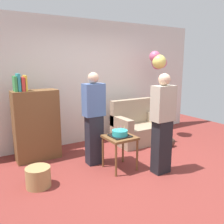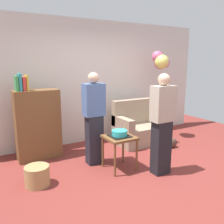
{
  "view_description": "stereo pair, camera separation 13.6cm",
  "coord_description": "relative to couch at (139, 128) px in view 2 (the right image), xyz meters",
  "views": [
    {
      "loc": [
        -2.39,
        -2.84,
        1.81
      ],
      "look_at": [
        -0.25,
        0.61,
        0.95
      ],
      "focal_mm": 38.51,
      "sensor_mm": 36.0,
      "label": 1
    },
    {
      "loc": [
        -2.27,
        -2.91,
        1.81
      ],
      "look_at": [
        -0.25,
        0.61,
        0.95
      ],
      "focal_mm": 38.51,
      "sensor_mm": 36.0,
      "label": 2
    }
  ],
  "objects": [
    {
      "name": "ground_plane",
      "position": [
        -0.86,
        -1.32,
        -0.34
      ],
      "size": [
        8.0,
        8.0,
        0.0
      ],
      "primitive_type": "plane",
      "color": "maroon"
    },
    {
      "name": "person_holding_cake",
      "position": [
        -0.61,
        -1.43,
        0.49
      ],
      "size": [
        0.36,
        0.22,
        1.63
      ],
      "rotation": [
        0.0,
        0.0,
        2.65
      ],
      "color": "black",
      "rests_on": "ground_plane"
    },
    {
      "name": "side_table",
      "position": [
        -1.11,
        -0.96,
        0.15
      ],
      "size": [
        0.48,
        0.48,
        0.58
      ],
      "color": "brown",
      "rests_on": "ground_plane"
    },
    {
      "name": "person_blowing_candles",
      "position": [
        -1.37,
        -0.53,
        0.49
      ],
      "size": [
        0.36,
        0.22,
        1.63
      ],
      "rotation": [
        0.0,
        0.0,
        -0.16
      ],
      "color": "#23232D",
      "rests_on": "ground_plane"
    },
    {
      "name": "wall_back",
      "position": [
        -0.86,
        0.73,
        1.01
      ],
      "size": [
        6.0,
        0.1,
        2.7
      ],
      "primitive_type": "cube",
      "color": "silver",
      "rests_on": "ground_plane"
    },
    {
      "name": "wicker_basket",
      "position": [
        -2.46,
        -0.84,
        -0.19
      ],
      "size": [
        0.36,
        0.36,
        0.3
      ],
      "primitive_type": "cylinder",
      "color": "#A88451",
      "rests_on": "ground_plane"
    },
    {
      "name": "birthday_cake",
      "position": [
        -1.11,
        -0.96,
        0.29
      ],
      "size": [
        0.32,
        0.32,
        0.17
      ],
      "color": "black",
      "rests_on": "side_table"
    },
    {
      "name": "bookshelf",
      "position": [
        -2.19,
        0.22,
        0.33
      ],
      "size": [
        0.8,
        0.36,
        1.6
      ],
      "color": "brown",
      "rests_on": "ground_plane"
    },
    {
      "name": "handbag",
      "position": [
        0.39,
        -0.65,
        -0.24
      ],
      "size": [
        0.28,
        0.14,
        0.2
      ],
      "primitive_type": "ellipsoid",
      "color": "#473328",
      "rests_on": "ground_plane"
    },
    {
      "name": "couch",
      "position": [
        0.0,
        0.0,
        0.0
      ],
      "size": [
        1.1,
        0.7,
        0.96
      ],
      "color": "gray",
      "rests_on": "ground_plane"
    },
    {
      "name": "balloon_bunch",
      "position": [
        0.62,
        0.06,
        1.47
      ],
      "size": [
        0.4,
        0.4,
        2.04
      ],
      "color": "silver",
      "rests_on": "ground_plane"
    }
  ]
}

